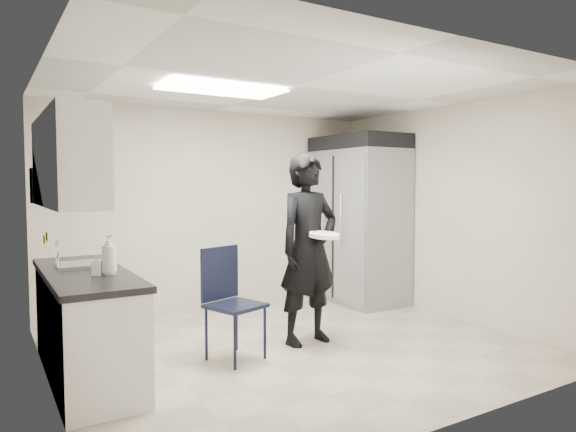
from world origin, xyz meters
TOP-DOWN VIEW (x-y plane):
  - floor at (0.00, 0.00)m, footprint 4.50×4.50m
  - ceiling at (0.00, 0.00)m, footprint 4.50×4.50m
  - back_wall at (0.00, 2.00)m, footprint 4.50×0.00m
  - left_wall at (-2.25, 0.00)m, footprint 0.00×4.00m
  - right_wall at (2.25, 0.00)m, footprint 0.00×4.00m
  - ceiling_panel at (-0.60, 0.40)m, footprint 1.20×0.60m
  - lower_counter at (-1.95, 0.20)m, footprint 0.60×1.90m
  - countertop at (-1.95, 0.20)m, footprint 0.64×1.95m
  - sink at (-1.93, 0.45)m, footprint 0.42×0.40m
  - faucet at (-2.13, 0.45)m, footprint 0.02×0.02m
  - upper_cabinets at (-2.08, 0.20)m, footprint 0.35×1.80m
  - towel_dispenser at (-2.14, 1.35)m, footprint 0.22×0.30m
  - notice_sticker_left at (-2.24, 0.10)m, footprint 0.00×0.12m
  - notice_sticker_right at (-2.24, 0.30)m, footprint 0.00×0.12m
  - commercial_fridge at (1.83, 1.27)m, footprint 0.80×1.35m
  - fridge_compressor at (1.83, 1.27)m, footprint 0.80×1.35m
  - folding_chair at (-0.68, -0.06)m, footprint 0.57×0.57m
  - man_tuxedo at (0.18, 0.03)m, footprint 0.76×0.54m
  - bucket_lid at (0.21, -0.22)m, footprint 0.34×0.34m
  - soap_bottle_a at (-1.81, -0.09)m, footprint 0.17×0.17m
  - soap_bottle_b at (-1.91, -0.09)m, footprint 0.09×0.09m

SIDE VIEW (x-z plane):
  - floor at x=0.00m, z-range 0.00..0.00m
  - lower_counter at x=-1.95m, z-range 0.00..0.86m
  - folding_chair at x=-0.68m, z-range 0.00..1.02m
  - sink at x=-1.93m, z-range 0.80..0.94m
  - countertop at x=-1.95m, z-range 0.86..0.91m
  - man_tuxedo at x=0.18m, z-range 0.00..1.94m
  - soap_bottle_b at x=-1.91m, z-range 0.91..1.07m
  - faucet at x=-2.13m, z-range 0.90..1.14m
  - commercial_fridge at x=1.83m, z-range 0.00..2.10m
  - soap_bottle_a at x=-1.81m, z-range 0.91..1.23m
  - bucket_lid at x=0.21m, z-range 1.11..1.15m
  - notice_sticker_right at x=-2.24m, z-range 1.15..1.21m
  - notice_sticker_left at x=-2.24m, z-range 1.19..1.25m
  - back_wall at x=0.00m, z-range -0.95..3.55m
  - left_wall at x=-2.25m, z-range -0.70..3.30m
  - right_wall at x=2.25m, z-range -0.70..3.30m
  - towel_dispenser at x=-2.14m, z-range 1.45..1.80m
  - upper_cabinets at x=-2.08m, z-range 1.45..2.20m
  - fridge_compressor at x=1.83m, z-range 2.10..2.30m
  - ceiling_panel at x=-0.60m, z-range 2.56..2.58m
  - ceiling at x=0.00m, z-range 2.60..2.60m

